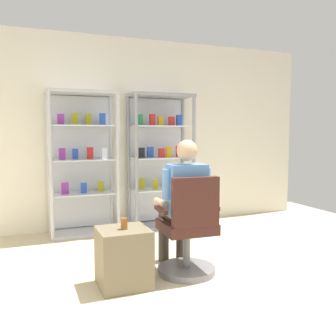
% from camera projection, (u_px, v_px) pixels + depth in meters
% --- Properties ---
extents(ground_plane, '(7.20, 7.20, 0.00)m').
position_uv_depth(ground_plane, '(218.00, 319.00, 2.72)').
color(ground_plane, '#C6B793').
extents(back_wall, '(6.00, 0.10, 2.70)m').
position_uv_depth(back_wall, '(118.00, 133.00, 5.38)').
color(back_wall, silver).
rests_on(back_wall, ground).
extents(display_cabinet_left, '(0.90, 0.45, 1.90)m').
position_uv_depth(display_cabinet_left, '(82.00, 162.00, 5.00)').
color(display_cabinet_left, '#B7B7BC').
rests_on(display_cabinet_left, ground).
extents(display_cabinet_right, '(0.90, 0.45, 1.90)m').
position_uv_depth(display_cabinet_right, '(159.00, 160.00, 5.40)').
color(display_cabinet_right, gray).
rests_on(display_cabinet_right, ground).
extents(office_chair, '(0.57, 0.56, 0.96)m').
position_uv_depth(office_chair, '(189.00, 235.00, 3.53)').
color(office_chair, slate).
rests_on(office_chair, ground).
extents(seated_shopkeeper, '(0.50, 0.58, 1.29)m').
position_uv_depth(seated_shopkeeper, '(183.00, 199.00, 3.65)').
color(seated_shopkeeper, '#3F382D').
rests_on(seated_shopkeeper, ground).
extents(storage_crate, '(0.44, 0.43, 0.52)m').
position_uv_depth(storage_crate, '(123.00, 257.00, 3.30)').
color(storage_crate, '#72664C').
rests_on(storage_crate, ground).
extents(tea_glass, '(0.06, 0.06, 0.10)m').
position_uv_depth(tea_glass, '(124.00, 224.00, 3.25)').
color(tea_glass, brown).
rests_on(tea_glass, storage_crate).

